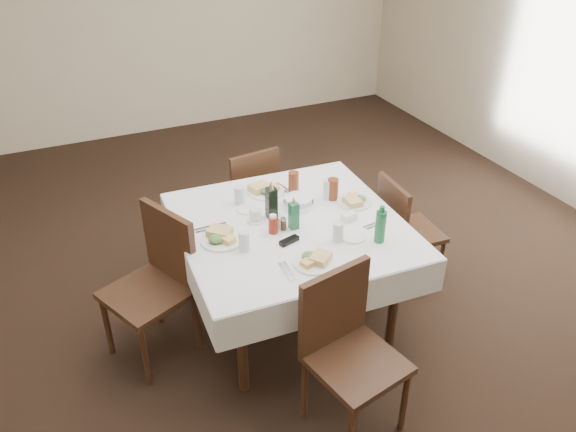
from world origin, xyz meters
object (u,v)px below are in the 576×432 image
at_px(oil_cruet_dark, 271,202).
at_px(oil_cruet_green, 294,215).
at_px(dining_table, 290,234).
at_px(chair_north, 250,191).
at_px(water_e, 329,189).
at_px(ketchup_bottle, 273,224).
at_px(water_w, 244,241).
at_px(green_bottle, 380,226).
at_px(water_n, 240,195).
at_px(water_s, 338,232).
at_px(bread_basket, 298,202).
at_px(chair_west, 158,276).
at_px(chair_east, 402,226).
at_px(coffee_mug, 255,216).
at_px(chair_south, 346,342).

xyz_separation_m(oil_cruet_dark, oil_cruet_green, (0.07, -0.18, -0.02)).
distance_m(dining_table, chair_north, 0.97).
height_order(oil_cruet_dark, oil_cruet_green, oil_cruet_dark).
xyz_separation_m(chair_north, water_e, (0.29, -0.76, 0.34)).
bearing_deg(dining_table, ketchup_bottle, -159.78).
bearing_deg(water_w, green_bottle, -17.87).
relative_size(dining_table, ketchup_bottle, 11.61).
distance_m(water_n, water_s, 0.76).
bearing_deg(bread_basket, chair_west, -175.48).
xyz_separation_m(oil_cruet_dark, green_bottle, (0.48, -0.52, -0.01)).
distance_m(water_s, green_bottle, 0.25).
xyz_separation_m(chair_north, oil_cruet_dark, (-0.16, -0.83, 0.38)).
bearing_deg(chair_west, chair_north, 42.75).
bearing_deg(water_w, water_s, -14.41).
xyz_separation_m(dining_table, bread_basket, (0.14, 0.17, 0.11)).
distance_m(chair_east, bread_basket, 0.84).
bearing_deg(oil_cruet_dark, chair_west, -177.99).
relative_size(chair_east, water_s, 6.94).
xyz_separation_m(water_n, oil_cruet_dark, (0.13, -0.24, 0.05)).
height_order(water_e, water_w, water_e).
height_order(water_e, green_bottle, green_bottle).
height_order(water_w, bread_basket, water_w).
xyz_separation_m(dining_table, water_e, (0.37, 0.19, 0.15)).
xyz_separation_m(chair_north, ketchup_bottle, (-0.22, -1.00, 0.32)).
xyz_separation_m(chair_north, oil_cruet_green, (-0.08, -1.00, 0.36)).
relative_size(dining_table, water_n, 11.49).
xyz_separation_m(water_e, green_bottle, (0.03, -0.59, 0.04)).
relative_size(water_n, coffee_mug, 1.08).
height_order(water_n, water_s, water_n).
bearing_deg(ketchup_bottle, water_s, -37.29).
bearing_deg(ketchup_bottle, chair_west, 168.29).
distance_m(dining_table, water_s, 0.37).
distance_m(dining_table, oil_cruet_dark, 0.24).
relative_size(chair_south, bread_basket, 4.65).
distance_m(chair_north, water_s, 1.29).
relative_size(water_e, ketchup_bottle, 1.11).
xyz_separation_m(chair_north, water_s, (0.10, -1.24, 0.33)).
relative_size(oil_cruet_green, ketchup_bottle, 1.79).
bearing_deg(coffee_mug, oil_cruet_green, -43.33).
xyz_separation_m(oil_cruet_dark, coffee_mug, (-0.11, -0.00, -0.07)).
height_order(chair_north, oil_cruet_green, oil_cruet_green).
bearing_deg(oil_cruet_dark, chair_south, -89.76).
xyz_separation_m(water_e, ketchup_bottle, (-0.51, -0.24, -0.01)).
height_order(chair_west, water_e, chair_west).
height_order(chair_north, chair_west, chair_west).
xyz_separation_m(chair_south, chair_west, (-0.77, 0.96, 0.01)).
relative_size(water_w, oil_cruet_green, 0.56).
bearing_deg(chair_south, water_w, 112.52).
bearing_deg(oil_cruet_green, green_bottle, -40.53).
height_order(water_n, water_e, water_e).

